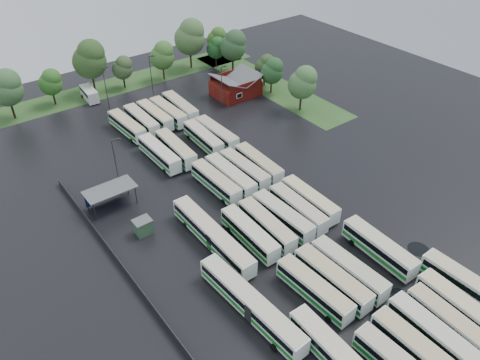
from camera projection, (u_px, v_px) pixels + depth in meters
ground at (276, 234)px, 72.14m from camera, size 160.00×160.00×0.00m
brick_building at (236, 88)px, 110.27m from camera, size 10.07×8.60×5.39m
wash_shed at (109, 191)px, 76.19m from camera, size 8.20×4.20×3.58m
utility_hut at (143, 227)px, 71.59m from camera, size 2.70×2.20×2.62m
grass_strip_north at (111, 87)px, 114.85m from camera, size 80.00×10.00×0.01m
grass_strip_east at (268, 84)px, 116.26m from camera, size 10.00×50.00×0.01m
west_fence at (121, 265)px, 66.13m from camera, size 0.10×50.00×1.20m
bus_r0c1 at (419, 352)px, 53.48m from camera, size 2.61×12.15×3.38m
bus_r0c2 at (433, 334)px, 55.44m from camera, size 2.82×11.97×3.32m
bus_r0c3 at (450, 323)px, 56.79m from camera, size 2.96×11.59×3.20m
bus_r0c4 at (461, 308)px, 58.52m from camera, size 3.03×12.02×3.32m
bus_r1c0 at (314, 289)px, 61.01m from camera, size 3.02×11.86×3.27m
bus_r1c1 at (332, 279)px, 62.40m from camera, size 2.85×12.12×3.36m
bus_r1c2 at (349, 269)px, 63.80m from camera, size 2.87×12.07×3.34m
bus_r1c4 at (379, 247)px, 67.17m from camera, size 2.96×12.20×3.38m
bus_r2c0 at (250, 234)px, 69.62m from camera, size 2.80×11.78×3.26m
bus_r2c1 at (267, 225)px, 71.12m from camera, size 2.97×11.84×3.27m
bus_r2c2 at (283, 216)px, 72.78m from camera, size 2.85×11.95×3.31m
bus_r2c3 at (298, 208)px, 74.37m from camera, size 2.79×11.73×3.25m
bus_r2c4 at (310, 200)px, 76.18m from camera, size 2.68×11.60×3.22m
bus_r3c1 at (216, 182)px, 80.12m from camera, size 2.65×11.78×3.27m
bus_r3c2 at (230, 176)px, 81.37m from camera, size 2.67×12.17×3.38m
bus_r3c3 at (244, 169)px, 83.12m from camera, size 2.65×11.79×3.27m
bus_r3c4 at (259, 164)px, 84.66m from camera, size 2.89×11.76×3.25m
bus_r4c0 at (159, 154)px, 87.27m from camera, size 2.64×11.98×3.33m
bus_r4c1 at (176, 149)px, 88.64m from camera, size 3.10×12.24×3.38m
bus_r4c3 at (203, 138)px, 91.92m from camera, size 3.04×11.81×3.26m
bus_r4c4 at (216, 134)px, 93.21m from camera, size 2.62×11.97×3.33m
bus_r5c0 at (127, 126)px, 95.79m from camera, size 3.03×11.84×3.27m
bus_r5c1 at (142, 120)px, 97.66m from camera, size 2.63×11.82×3.28m
bus_r5c2 at (155, 115)px, 99.40m from camera, size 2.64×11.68×3.24m
bus_r5c3 at (168, 112)px, 100.52m from camera, size 2.73×11.91×3.30m
bus_r5c4 at (180, 107)px, 102.36m from camera, size 3.13×12.27×3.39m
artic_bus_west_b at (213, 236)px, 69.13m from camera, size 2.62×18.21×3.38m
artic_bus_west_c at (251, 304)px, 58.97m from camera, size 3.44×18.14×3.35m
minibus at (89, 94)px, 108.35m from camera, size 2.92×6.76×2.88m
tree_north_0 at (7, 87)px, 97.85m from camera, size 6.84×6.84×11.32m
tree_north_1 at (51, 82)px, 104.29m from camera, size 5.18×5.18×8.58m
tree_north_2 at (90, 59)px, 107.90m from camera, size 7.78×7.78×12.88m
tree_north_3 at (123, 67)px, 111.68m from camera, size 4.87×4.87×8.07m
tree_north_4 at (163, 55)px, 114.83m from camera, size 6.01×6.01×9.95m
tree_north_5 at (190, 36)px, 119.76m from camera, size 7.90×7.90×13.08m
tree_north_6 at (217, 38)px, 127.00m from camera, size 5.22×5.22×8.65m
tree_east_0 at (303, 82)px, 101.38m from camera, size 6.27×6.27×10.38m
tree_east_1 at (273, 71)px, 109.05m from camera, size 5.26×5.26×8.72m
tree_east_2 at (265, 66)px, 112.79m from camera, size 4.78×4.78×7.92m
tree_east_3 at (234, 45)px, 118.58m from camera, size 6.63×6.63×10.99m
tree_east_4 at (216, 48)px, 122.29m from camera, size 4.86×4.86×8.05m
lamp_post_ne at (222, 84)px, 102.82m from camera, size 1.51×0.29×9.81m
lamp_post_nw at (117, 164)px, 76.72m from camera, size 1.66×0.32×10.75m
lamp_post_back_w at (106, 85)px, 102.71m from camera, size 1.48×0.29×9.64m
lamp_post_back_e at (151, 72)px, 108.60m from camera, size 1.45×0.28×9.41m
puddle_0 at (387, 321)px, 59.15m from camera, size 4.39×4.39×0.01m
puddle_1 at (399, 296)px, 62.41m from camera, size 2.64×2.64×0.01m
puddle_2 at (227, 237)px, 71.69m from camera, size 5.44×5.44×0.01m
puddle_3 at (298, 224)px, 73.97m from camera, size 3.61×3.61×0.01m
puddle_4 at (418, 249)px, 69.49m from camera, size 3.20×3.20×0.01m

